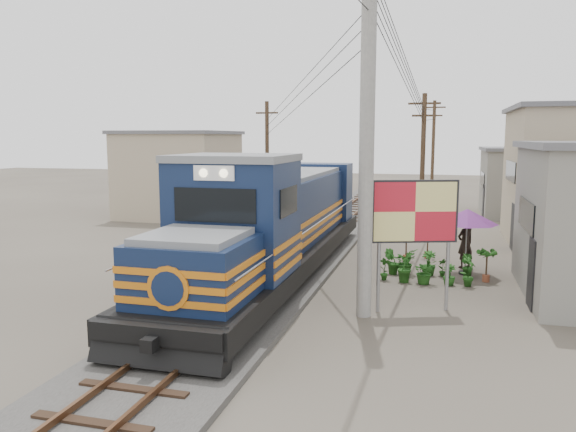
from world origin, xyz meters
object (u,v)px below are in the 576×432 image
(market_umbrella, at_px, (467,217))
(vendor, at_px, (465,243))
(locomotive, at_px, (275,226))
(billboard, at_px, (415,215))

(market_umbrella, relative_size, vendor, 1.26)
(locomotive, xyz_separation_m, market_umbrella, (6.36, 2.25, 0.23))
(locomotive, height_order, vendor, locomotive)
(market_umbrella, distance_m, vendor, 1.53)
(billboard, distance_m, market_umbrella, 5.13)
(vendor, bearing_deg, market_umbrella, 49.32)
(billboard, xyz_separation_m, vendor, (1.62, 5.85, -1.79))
(locomotive, bearing_deg, billboard, -28.44)
(locomotive, height_order, market_umbrella, locomotive)
(locomotive, relative_size, market_umbrella, 7.30)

